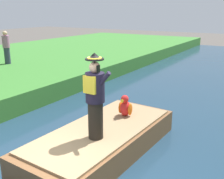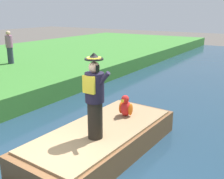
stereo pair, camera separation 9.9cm
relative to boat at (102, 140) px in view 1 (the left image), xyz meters
name	(u,v)px [view 1 (the left image)]	position (x,y,z in m)	size (l,w,h in m)	color
boat	(102,140)	(0.00, 0.00, 0.00)	(1.96, 4.27, 0.61)	brown
person_pirate	(95,97)	(0.17, -0.48, 1.23)	(0.61, 0.42, 1.85)	black
parrot_plush	(125,107)	(0.08, 0.97, 0.55)	(0.36, 0.35, 0.57)	red
person_bystander	(6,47)	(-8.12, 3.72, 1.22)	(0.34, 0.34, 1.60)	#33384C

